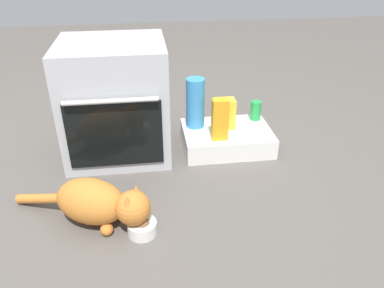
{
  "coord_description": "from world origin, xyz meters",
  "views": [
    {
      "loc": [
        0.12,
        -1.59,
        1.17
      ],
      "look_at": [
        0.34,
        0.01,
        0.25
      ],
      "focal_mm": 35.58,
      "sensor_mm": 36.0,
      "label": 1
    }
  ],
  "objects_px": {
    "pantry_cabinet": "(227,138)",
    "water_bottle": "(195,103)",
    "snack_bag": "(224,114)",
    "soda_can": "(256,110)",
    "cat": "(99,203)",
    "food_bowl": "(142,227)",
    "oven": "(116,100)",
    "juice_carton": "(220,120)"
  },
  "relations": [
    {
      "from": "snack_bag",
      "to": "soda_can",
      "type": "distance_m",
      "value": 0.24
    },
    {
      "from": "food_bowl",
      "to": "snack_bag",
      "type": "xyz_separation_m",
      "value": [
        0.51,
        0.73,
        0.17
      ]
    },
    {
      "from": "water_bottle",
      "to": "cat",
      "type": "bearing_deg",
      "value": -127.66
    },
    {
      "from": "juice_carton",
      "to": "soda_can",
      "type": "distance_m",
      "value": 0.36
    },
    {
      "from": "cat",
      "to": "water_bottle",
      "type": "bearing_deg",
      "value": 78.32
    },
    {
      "from": "cat",
      "to": "soda_can",
      "type": "relative_size",
      "value": 5.38
    },
    {
      "from": "pantry_cabinet",
      "to": "juice_carton",
      "type": "bearing_deg",
      "value": -123.2
    },
    {
      "from": "cat",
      "to": "soda_can",
      "type": "distance_m",
      "value": 1.17
    },
    {
      "from": "pantry_cabinet",
      "to": "juice_carton",
      "type": "xyz_separation_m",
      "value": [
        -0.07,
        -0.1,
        0.18
      ]
    },
    {
      "from": "juice_carton",
      "to": "snack_bag",
      "type": "xyz_separation_m",
      "value": [
        0.06,
        0.14,
        -0.03
      ]
    },
    {
      "from": "pantry_cabinet",
      "to": "soda_can",
      "type": "xyz_separation_m",
      "value": [
        0.2,
        0.11,
        0.12
      ]
    },
    {
      "from": "pantry_cabinet",
      "to": "water_bottle",
      "type": "xyz_separation_m",
      "value": [
        -0.18,
        0.07,
        0.21
      ]
    },
    {
      "from": "water_bottle",
      "to": "juice_carton",
      "type": "bearing_deg",
      "value": -57.58
    },
    {
      "from": "pantry_cabinet",
      "to": "food_bowl",
      "type": "bearing_deg",
      "value": -127.03
    },
    {
      "from": "oven",
      "to": "water_bottle",
      "type": "bearing_deg",
      "value": 4.07
    },
    {
      "from": "food_bowl",
      "to": "water_bottle",
      "type": "height_order",
      "value": "water_bottle"
    },
    {
      "from": "cat",
      "to": "water_bottle",
      "type": "xyz_separation_m",
      "value": [
        0.53,
        0.68,
        0.15
      ]
    },
    {
      "from": "soda_can",
      "to": "cat",
      "type": "bearing_deg",
      "value": -141.68
    },
    {
      "from": "cat",
      "to": "soda_can",
      "type": "bearing_deg",
      "value": 64.3
    },
    {
      "from": "water_bottle",
      "to": "snack_bag",
      "type": "bearing_deg",
      "value": -14.33
    },
    {
      "from": "snack_bag",
      "to": "juice_carton",
      "type": "bearing_deg",
      "value": -112.1
    },
    {
      "from": "food_bowl",
      "to": "cat",
      "type": "height_order",
      "value": "cat"
    },
    {
      "from": "pantry_cabinet",
      "to": "cat",
      "type": "xyz_separation_m",
      "value": [
        -0.71,
        -0.61,
        0.06
      ]
    },
    {
      "from": "oven",
      "to": "pantry_cabinet",
      "type": "distance_m",
      "value": 0.69
    },
    {
      "from": "oven",
      "to": "soda_can",
      "type": "distance_m",
      "value": 0.86
    },
    {
      "from": "pantry_cabinet",
      "to": "water_bottle",
      "type": "bearing_deg",
      "value": 157.83
    },
    {
      "from": "oven",
      "to": "soda_can",
      "type": "bearing_deg",
      "value": 4.89
    },
    {
      "from": "food_bowl",
      "to": "cat",
      "type": "distance_m",
      "value": 0.22
    },
    {
      "from": "food_bowl",
      "to": "juice_carton",
      "type": "distance_m",
      "value": 0.78
    },
    {
      "from": "pantry_cabinet",
      "to": "juice_carton",
      "type": "height_order",
      "value": "juice_carton"
    },
    {
      "from": "oven",
      "to": "snack_bag",
      "type": "relative_size",
      "value": 3.63
    },
    {
      "from": "pantry_cabinet",
      "to": "food_bowl",
      "type": "height_order",
      "value": "pantry_cabinet"
    },
    {
      "from": "oven",
      "to": "cat",
      "type": "height_order",
      "value": "oven"
    },
    {
      "from": "snack_bag",
      "to": "water_bottle",
      "type": "bearing_deg",
      "value": 165.67
    },
    {
      "from": "snack_bag",
      "to": "food_bowl",
      "type": "bearing_deg",
      "value": -125.13
    },
    {
      "from": "oven",
      "to": "cat",
      "type": "xyz_separation_m",
      "value": [
        -0.07,
        -0.65,
        -0.21
      ]
    },
    {
      "from": "food_bowl",
      "to": "soda_can",
      "type": "distance_m",
      "value": 1.1
    },
    {
      "from": "oven",
      "to": "pantry_cabinet",
      "type": "bearing_deg",
      "value": -3.74
    },
    {
      "from": "cat",
      "to": "juice_carton",
      "type": "distance_m",
      "value": 0.82
    },
    {
      "from": "cat",
      "to": "soda_can",
      "type": "xyz_separation_m",
      "value": [
        0.91,
        0.72,
        0.06
      ]
    },
    {
      "from": "juice_carton",
      "to": "snack_bag",
      "type": "height_order",
      "value": "juice_carton"
    },
    {
      "from": "oven",
      "to": "snack_bag",
      "type": "height_order",
      "value": "oven"
    }
  ]
}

